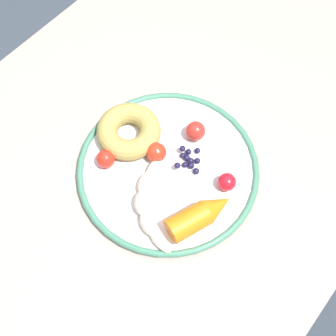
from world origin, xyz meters
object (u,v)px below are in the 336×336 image
(tomato_extra, at_px, (196,131))
(banana, at_px, (148,203))
(donut, at_px, (129,131))
(tomato_near, at_px, (227,182))
(dining_table, at_px, (137,194))
(tomato_mid, at_px, (106,159))
(plate, at_px, (168,169))
(tomato_far, at_px, (156,152))
(blueberry_pile, at_px, (189,160))
(carrot_orange, at_px, (200,215))

(tomato_extra, bearing_deg, banana, -171.29)
(donut, height_order, tomato_near, donut)
(dining_table, xyz_separation_m, tomato_mid, (-0.02, 0.05, 0.12))
(donut, bearing_deg, banana, -124.94)
(plate, distance_m, tomato_mid, 0.11)
(banana, distance_m, tomato_far, 0.10)
(plate, xyz_separation_m, banana, (-0.08, -0.02, 0.02))
(tomato_near, height_order, tomato_far, tomato_far)
(plate, xyz_separation_m, tomato_far, (0.00, 0.03, 0.02))
(dining_table, height_order, tomato_far, tomato_far)
(plate, bearing_deg, blueberry_pile, -31.32)
(donut, distance_m, tomato_mid, 0.07)
(tomato_extra, bearing_deg, plate, -177.52)
(plate, height_order, banana, banana)
(banana, xyz_separation_m, donut, (0.08, 0.12, 0.01))
(banana, height_order, tomato_extra, tomato_extra)
(donut, distance_m, blueberry_pile, 0.12)
(donut, distance_m, tomato_far, 0.07)
(tomato_near, height_order, tomato_extra, tomato_extra)
(plate, distance_m, tomato_near, 0.11)
(plate, bearing_deg, tomato_near, -69.32)
(donut, bearing_deg, tomato_far, -91.11)
(tomato_far, bearing_deg, tomato_near, -75.21)
(tomato_mid, xyz_separation_m, tomato_extra, (0.15, -0.09, 0.00))
(dining_table, height_order, tomato_extra, tomato_extra)
(blueberry_pile, xyz_separation_m, tomato_far, (-0.03, 0.05, 0.01))
(dining_table, relative_size, tomato_mid, 38.17)
(tomato_extra, bearing_deg, donut, 130.15)
(blueberry_pile, relative_size, tomato_extra, 1.69)
(tomato_near, bearing_deg, plate, 110.68)
(donut, bearing_deg, dining_table, -133.21)
(donut, bearing_deg, tomato_mid, -175.32)
(tomato_near, bearing_deg, blueberry_pile, 93.06)
(carrot_orange, bearing_deg, plate, 68.35)
(tomato_near, distance_m, tomato_extra, 0.11)
(tomato_near, relative_size, tomato_mid, 0.95)
(banana, xyz_separation_m, tomato_mid, (0.01, 0.11, 0.00))
(tomato_mid, bearing_deg, tomato_extra, -30.93)
(donut, height_order, tomato_extra, donut)
(plate, bearing_deg, tomato_far, 83.35)
(tomato_far, bearing_deg, carrot_orange, -108.47)
(tomato_mid, bearing_deg, tomato_far, -42.65)
(tomato_mid, relative_size, tomato_extra, 0.93)
(dining_table, distance_m, tomato_far, 0.13)
(tomato_mid, height_order, tomato_far, tomato_far)
(blueberry_pile, distance_m, tomato_far, 0.06)
(carrot_orange, relative_size, tomato_extra, 3.42)
(blueberry_pile, bearing_deg, banana, -179.77)
(dining_table, relative_size, tomato_near, 40.29)
(tomato_mid, relative_size, tomato_far, 0.92)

